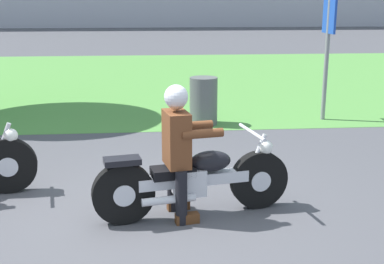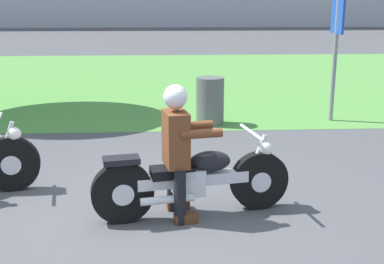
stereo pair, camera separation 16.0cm
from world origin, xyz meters
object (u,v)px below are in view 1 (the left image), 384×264
Objects in this scene: motorcycle_lead at (194,180)px; trash_can at (203,101)px; sign_banner at (329,26)px; rider_lead at (178,142)px.

motorcycle_lead reaches higher than trash_can.
trash_can is 0.33× the size of sign_banner.
rider_lead is 1.63× the size of trash_can.
rider_lead reaches higher than trash_can.
rider_lead is at bearing 179.15° from motorcycle_lead.
trash_can is at bearing -175.75° from sign_banner.
motorcycle_lead is at bearing -124.37° from sign_banner.
motorcycle_lead is 1.49× the size of rider_lead.
sign_banner is (2.97, 4.13, 0.91)m from rider_lead.
sign_banner is at bearing 44.65° from motorcycle_lead.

